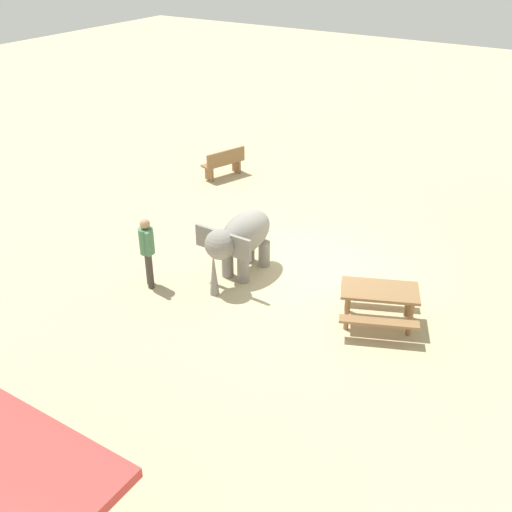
{
  "coord_description": "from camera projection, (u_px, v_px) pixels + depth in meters",
  "views": [
    {
      "loc": [
        -5.42,
        10.95,
        7.08
      ],
      "look_at": [
        0.59,
        1.48,
        0.8
      ],
      "focal_mm": 42.49,
      "sensor_mm": 36.0,
      "label": 1
    }
  ],
  "objects": [
    {
      "name": "ground_plane",
      "position": [
        312.0,
        266.0,
        14.06
      ],
      "size": [
        60.0,
        60.0,
        0.0
      ],
      "primitive_type": "plane",
      "color": "tan"
    },
    {
      "name": "elephant",
      "position": [
        240.0,
        238.0,
        13.29
      ],
      "size": [
        1.41,
        2.08,
        1.45
      ],
      "rotation": [
        0.0,
        0.0,
        1.55
      ],
      "color": "gray",
      "rests_on": "ground_plane"
    },
    {
      "name": "person_handler",
      "position": [
        147.0,
        248.0,
        12.87
      ],
      "size": [
        0.41,
        0.36,
        1.62
      ],
      "rotation": [
        0.0,
        0.0,
        -2.28
      ],
      "color": "#3F3833",
      "rests_on": "ground_plane"
    },
    {
      "name": "wooden_bench",
      "position": [
        224.0,
        162.0,
        18.69
      ],
      "size": [
        0.83,
        1.45,
        0.88
      ],
      "rotation": [
        0.0,
        0.0,
        4.39
      ],
      "color": "olive",
      "rests_on": "ground_plane"
    },
    {
      "name": "picnic_table_near",
      "position": [
        379.0,
        298.0,
        11.83
      ],
      "size": [
        1.97,
        1.96,
        0.78
      ],
      "rotation": [
        0.0,
        0.0,
        0.41
      ],
      "color": "olive",
      "rests_on": "ground_plane"
    }
  ]
}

